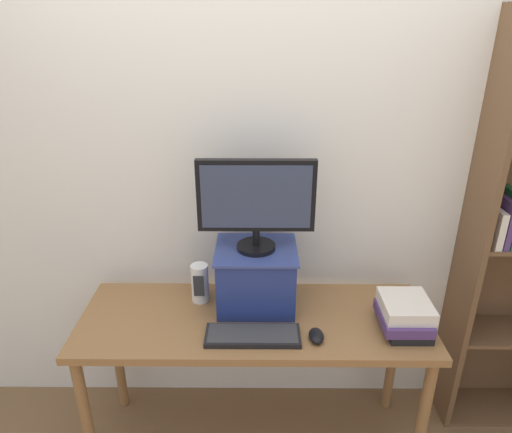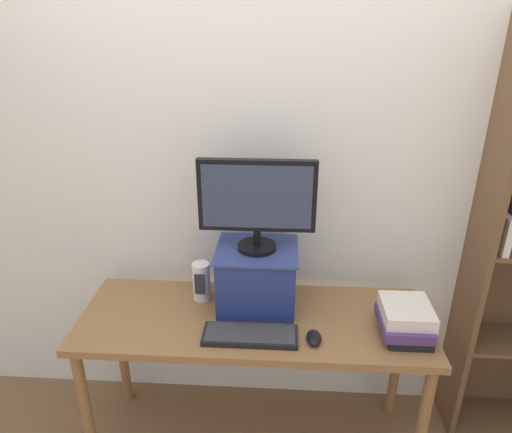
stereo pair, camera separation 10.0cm
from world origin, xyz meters
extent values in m
cube|color=silver|center=(0.00, 0.40, 1.30)|extent=(7.00, 0.08, 2.60)
cube|color=olive|center=(0.00, 0.00, 0.75)|extent=(1.59, 0.57, 0.04)
cylinder|color=olive|center=(-0.75, -0.24, 0.37)|extent=(0.05, 0.05, 0.74)
cylinder|color=olive|center=(0.75, -0.24, 0.37)|extent=(0.05, 0.05, 0.74)
cylinder|color=olive|center=(-0.75, 0.24, 0.37)|extent=(0.05, 0.05, 0.74)
cylinder|color=olive|center=(0.75, 0.24, 0.37)|extent=(0.05, 0.05, 0.74)
cube|color=brown|center=(1.04, 0.22, 1.04)|extent=(0.03, 0.28, 2.09)
cube|color=brown|center=(1.35, 0.22, 0.01)|extent=(0.59, 0.27, 0.02)
cube|color=silver|center=(1.10, 0.19, 1.15)|extent=(0.03, 0.20, 0.18)
cube|color=#4C336B|center=(1.13, 0.19, 1.18)|extent=(0.03, 0.20, 0.23)
cube|color=#236B38|center=(1.17, 0.19, 1.19)|extent=(0.03, 0.20, 0.26)
cube|color=navy|center=(0.01, 0.11, 0.92)|extent=(0.35, 0.31, 0.29)
cube|color=#334284|center=(0.01, 0.11, 1.06)|extent=(0.37, 0.33, 0.01)
cylinder|color=black|center=(0.01, 0.11, 1.08)|extent=(0.18, 0.18, 0.02)
cylinder|color=black|center=(0.01, 0.11, 1.12)|extent=(0.03, 0.03, 0.07)
cube|color=black|center=(0.01, 0.11, 1.32)|extent=(0.51, 0.04, 0.32)
cube|color=#2D3851|center=(0.01, 0.09, 1.32)|extent=(0.47, 0.00, 0.29)
cube|color=black|center=(-0.01, -0.15, 0.78)|extent=(0.41, 0.15, 0.02)
cube|color=#333335|center=(-0.01, -0.15, 0.80)|extent=(0.38, 0.13, 0.00)
ellipsoid|color=black|center=(0.26, -0.16, 0.79)|extent=(0.06, 0.10, 0.04)
cube|color=black|center=(0.66, -0.07, 0.79)|extent=(0.18, 0.27, 0.04)
cube|color=#4C336B|center=(0.65, -0.08, 0.83)|extent=(0.21, 0.24, 0.05)
cube|color=silver|center=(0.66, -0.07, 0.88)|extent=(0.21, 0.23, 0.06)
cylinder|color=silver|center=(-0.26, 0.14, 0.87)|extent=(0.08, 0.08, 0.19)
cube|color=#2D2D30|center=(-0.26, 0.09, 0.88)|extent=(0.05, 0.00, 0.11)
camera|label=1|loc=(0.02, -1.73, 2.03)|focal=32.00mm
camera|label=2|loc=(0.12, -1.72, 2.03)|focal=32.00mm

